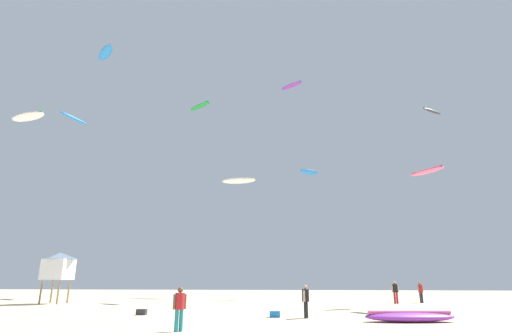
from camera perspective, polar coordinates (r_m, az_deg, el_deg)
name	(u,v)px	position (r m, az deg, el deg)	size (l,w,h in m)	color
person_foreground	(180,305)	(16.71, -11.39, -19.71)	(0.48, 0.39, 1.71)	teal
person_midground	(306,299)	(21.83, 7.44, -19.04)	(0.38, 0.53, 1.70)	black
person_left	(395,290)	(35.59, 20.15, -17.04)	(0.59, 0.41, 1.80)	#B21E23
person_right	(420,291)	(37.27, 23.43, -16.70)	(0.51, 0.39, 1.72)	#2D2D33
kite_grounded_near	(410,317)	(21.26, 22.04, -20.12)	(4.49, 1.68, 0.56)	purple
lifeguard_tower	(59,266)	(37.42, -27.48, -13.06)	(2.30, 2.30, 4.15)	#8C704C
cooler_box	(275,314)	(22.23, 2.85, -21.24)	(0.56, 0.36, 0.32)	blue
gear_bag	(142,312)	(24.52, -16.78, -20.15)	(0.56, 0.36, 0.32)	#2D2D33
kite_aloft_0	(432,111)	(41.23, 24.87, 7.56)	(2.59, 2.21, 0.65)	#2D2D33
kite_aloft_1	(28,117)	(38.31, -31.02, 6.43)	(3.96, 2.23, 0.56)	white
kite_aloft_2	(309,172)	(44.84, 7.95, -0.83)	(2.68, 2.28, 0.61)	blue
kite_aloft_3	(74,118)	(43.23, -25.61, 6.53)	(1.93, 3.66, 0.73)	blue
kite_aloft_4	(292,86)	(48.18, 5.36, 12.00)	(3.09, 2.66, 0.43)	purple
kite_aloft_5	(239,181)	(47.72, -2.61, -2.14)	(4.43, 1.77, 0.77)	white
kite_aloft_6	(200,106)	(55.40, -8.42, 8.94)	(4.01, 3.59, 0.66)	green
kite_aloft_7	(105,53)	(32.49, -21.63, 15.56)	(2.31, 2.46, 0.32)	blue
kite_aloft_8	(427,171)	(32.03, 24.24, -0.65)	(2.31, 2.90, 0.36)	#E5598C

